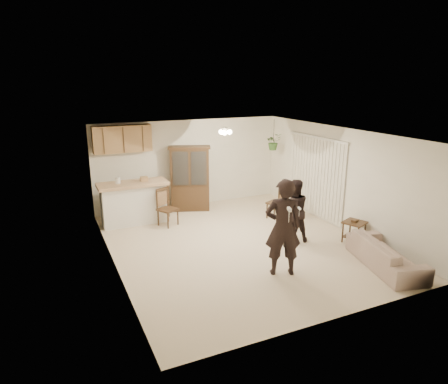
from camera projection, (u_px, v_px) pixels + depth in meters
name	position (u px, v px, depth m)	size (l,w,h in m)	color
floor	(239.00, 244.00, 9.06)	(6.50, 6.50, 0.00)	beige
ceiling	(240.00, 134.00, 8.38)	(5.50, 6.50, 0.02)	silver
wall_back	(189.00, 163.00, 11.56)	(5.50, 0.02, 2.50)	white
wall_front	(339.00, 245.00, 5.88)	(5.50, 0.02, 2.50)	white
wall_left	(111.00, 207.00, 7.62)	(0.02, 6.50, 2.50)	white
wall_right	(339.00, 178.00, 9.82)	(0.02, 6.50, 2.50)	white
breakfast_bar	(134.00, 205.00, 10.24)	(1.60, 0.55, 1.00)	white
bar_top	(133.00, 184.00, 10.09)	(1.75, 0.70, 0.08)	tan
upper_cabinets	(122.00, 139.00, 10.41)	(1.50, 0.34, 0.70)	brown
vertical_blinds	(315.00, 177.00, 10.63)	(0.06, 2.30, 2.10)	silver
ceiling_fixture	(225.00, 131.00, 9.53)	(0.36, 0.36, 0.20)	#FFECBF
hanging_plant	(273.00, 142.00, 11.57)	(0.43, 0.37, 0.48)	#305020
plant_cord	(274.00, 131.00, 11.48)	(0.01, 0.01, 0.65)	black
sofa	(386.00, 250.00, 7.87)	(1.87, 0.73, 0.73)	#C0B59E
adult	(283.00, 229.00, 7.45)	(0.66, 0.43, 1.80)	black
child	(294.00, 213.00, 9.05)	(0.66, 0.51, 1.35)	black
china_hutch	(190.00, 179.00, 11.21)	(1.24, 0.82, 1.83)	#362513
side_table	(354.00, 232.00, 9.09)	(0.59, 0.59, 0.55)	#362513
chair_bar	(168.00, 215.00, 10.15)	(0.57, 0.57, 0.96)	#362513
chair_hutch_left	(161.00, 209.00, 10.60)	(0.60, 0.60, 1.01)	#362513
chair_hutch_right	(276.00, 208.00, 10.67)	(0.56, 0.56, 0.96)	#362513
controller_adult	(289.00, 209.00, 6.88)	(0.05, 0.16, 0.05)	white
controller_child	(299.00, 208.00, 8.67)	(0.04, 0.13, 0.04)	white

